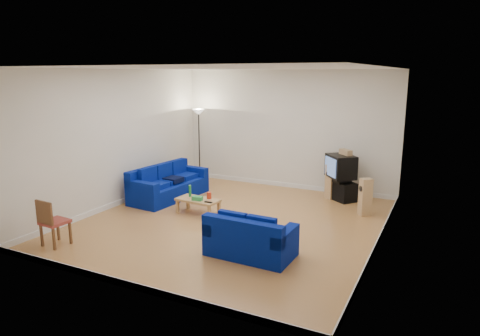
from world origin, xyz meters
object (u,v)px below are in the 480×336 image
at_px(sofa_loveseat, 249,241).
at_px(tv_stand, 341,190).
at_px(coffee_table, 198,201).
at_px(sofa_three_seat, 167,186).
at_px(television, 341,166).

bearing_deg(sofa_loveseat, tv_stand, 83.30).
bearing_deg(coffee_table, sofa_loveseat, -37.90).
xyz_separation_m(sofa_three_seat, tv_stand, (3.98, 1.81, -0.07)).
xyz_separation_m(sofa_three_seat, coffee_table, (1.37, -0.74, -0.01)).
bearing_deg(television, sofa_loveseat, -47.52).
bearing_deg(coffee_table, television, 44.05).
distance_m(sofa_three_seat, sofa_loveseat, 4.08).
bearing_deg(sofa_loveseat, television, 83.62).
bearing_deg(sofa_three_seat, television, 119.10).
height_order(sofa_three_seat, television, television).
height_order(tv_stand, television, television).
distance_m(sofa_loveseat, coffee_table, 2.54).
bearing_deg(tv_stand, coffee_table, -97.24).
xyz_separation_m(sofa_loveseat, television, (0.58, 4.06, 0.58)).
distance_m(tv_stand, television, 0.63).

